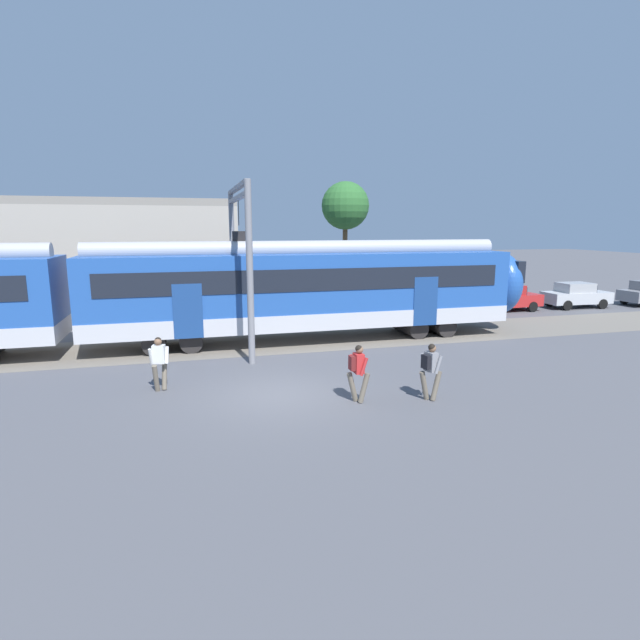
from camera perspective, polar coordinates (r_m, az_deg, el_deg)
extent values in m
plane|color=#515156|center=(15.01, -4.67, -8.51)|extent=(160.00, 160.00, 0.00)
cube|color=slate|center=(22.22, -30.49, -3.63)|extent=(80.00, 4.40, 0.01)
cube|color=silver|center=(21.74, -1.66, 0.39)|extent=(18.00, 3.06, 0.70)
cube|color=#2351A3|center=(21.52, -1.68, 4.46)|extent=(18.00, 3.00, 2.40)
cube|color=black|center=(20.03, -0.68, 4.58)|extent=(16.56, 0.03, 0.90)
cube|color=navy|center=(21.91, 11.98, 2.10)|extent=(1.10, 0.04, 2.10)
cube|color=navy|center=(19.55, -14.87, 0.96)|extent=(1.10, 0.04, 2.10)
cylinder|color=#A4A4A9|center=(21.41, -1.70, 8.13)|extent=(17.64, 0.70, 0.70)
cube|color=black|center=(20.93, -9.02, 9.46)|extent=(0.70, 0.12, 0.40)
cylinder|color=black|center=(24.07, 13.05, -0.33)|extent=(0.90, 2.40, 0.90)
cylinder|color=black|center=(23.45, 10.03, -0.50)|extent=(0.90, 2.40, 0.90)
cylinder|color=black|center=(21.28, -14.55, -1.82)|extent=(0.90, 2.40, 0.90)
cylinder|color=black|center=(21.32, -18.31, -2.00)|extent=(0.90, 2.40, 0.90)
ellipsoid|color=#2351A3|center=(25.51, 19.73, 4.02)|extent=(1.80, 2.85, 2.95)
cube|color=black|center=(25.65, 20.46, 5.35)|extent=(0.40, 2.40, 1.00)
cylinder|color=#6B6051|center=(15.86, -18.24, -6.35)|extent=(0.22, 0.38, 0.87)
cylinder|color=#6B6051|center=(16.07, -17.36, -6.07)|extent=(0.22, 0.38, 0.87)
cube|color=silver|center=(15.78, -17.94, -3.74)|extent=(0.40, 0.31, 0.56)
cylinder|color=silver|center=(15.81, -17.08, -3.85)|extent=(0.14, 0.26, 0.52)
cylinder|color=silver|center=(15.77, -18.78, -3.98)|extent=(0.14, 0.26, 0.52)
sphere|color=brown|center=(15.67, -18.04, -2.37)|extent=(0.22, 0.22, 0.22)
sphere|color=black|center=(15.68, -18.03, -2.25)|extent=(0.20, 0.20, 0.20)
cylinder|color=#6B6051|center=(14.26, 5.04, -7.74)|extent=(0.36, 0.16, 0.87)
cylinder|color=#6B6051|center=(14.32, 3.73, -7.64)|extent=(0.36, 0.16, 0.87)
cube|color=red|center=(14.08, 4.43, -4.95)|extent=(0.25, 0.36, 0.56)
cylinder|color=red|center=(14.27, 3.81, -4.94)|extent=(0.25, 0.09, 0.52)
cylinder|color=red|center=(13.93, 5.05, -5.35)|extent=(0.25, 0.09, 0.52)
sphere|color=brown|center=(13.99, 4.53, -3.40)|extent=(0.22, 0.22, 0.22)
sphere|color=black|center=(13.97, 4.45, -3.29)|extent=(0.20, 0.20, 0.20)
cube|color=maroon|center=(14.02, 3.74, -4.93)|extent=(0.16, 0.28, 0.40)
cylinder|color=#6B6051|center=(14.77, 13.12, -7.33)|extent=(0.38, 0.23, 0.87)
cylinder|color=#6B6051|center=(14.72, 11.83, -7.34)|extent=(0.38, 0.23, 0.87)
cube|color=gray|center=(14.54, 12.59, -4.67)|extent=(0.32, 0.41, 0.56)
cylinder|color=gray|center=(14.67, 11.78, -4.71)|extent=(0.26, 0.14, 0.52)
cylinder|color=gray|center=(14.45, 13.39, -5.01)|extent=(0.26, 0.14, 0.52)
sphere|color=brown|center=(14.46, 12.71, -3.17)|extent=(0.22, 0.22, 0.22)
sphere|color=black|center=(14.44, 12.65, -3.06)|extent=(0.20, 0.20, 0.20)
cube|color=black|center=(14.42, 12.05, -4.69)|extent=(0.22, 0.31, 0.40)
cube|color=#B22323|center=(31.42, 20.53, 2.14)|extent=(4.09, 1.86, 0.68)
cube|color=maroon|center=(31.25, 20.39, 3.26)|extent=(1.98, 1.54, 0.56)
cube|color=black|center=(31.85, 21.73, 3.22)|extent=(0.20, 1.37, 0.48)
cylinder|color=black|center=(32.84, 21.34, 1.83)|extent=(0.61, 0.23, 0.60)
cylinder|color=black|center=(31.68, 23.12, 1.40)|extent=(0.61, 0.23, 0.60)
cylinder|color=black|center=(31.33, 17.84, 1.65)|extent=(0.61, 0.23, 0.60)
cylinder|color=black|center=(30.10, 19.57, 1.20)|extent=(0.61, 0.23, 0.60)
cube|color=#B7BABF|center=(34.41, 27.23, 2.32)|extent=(4.05, 1.78, 0.68)
cube|color=#A1A3A8|center=(34.24, 27.13, 3.34)|extent=(1.95, 1.51, 0.56)
cube|color=black|center=(34.86, 28.32, 3.28)|extent=(0.17, 1.37, 0.48)
cylinder|color=black|center=(35.84, 27.90, 2.00)|extent=(0.61, 0.22, 0.60)
cylinder|color=black|center=(34.70, 29.57, 1.60)|extent=(0.61, 0.22, 0.60)
cylinder|color=black|center=(34.27, 24.76, 1.92)|extent=(0.61, 0.22, 0.60)
cylinder|color=black|center=(33.07, 26.40, 1.50)|extent=(0.61, 0.22, 0.60)
cylinder|color=black|center=(37.53, 31.47, 2.01)|extent=(0.61, 0.23, 0.60)
cylinder|color=gray|center=(17.82, -8.02, 5.17)|extent=(0.24, 0.24, 6.50)
cylinder|color=gray|center=(24.16, -9.93, 6.53)|extent=(0.24, 0.24, 6.50)
cube|color=gray|center=(20.98, -9.38, 14.70)|extent=(0.20, 6.40, 0.16)
cube|color=gray|center=(20.95, -9.35, 13.61)|extent=(0.20, 6.40, 0.16)
cylinder|color=black|center=(20.93, -9.30, 11.97)|extent=(0.03, 0.03, 1.00)
cube|color=#B2A899|center=(30.95, -24.63, 6.13)|extent=(15.91, 5.00, 6.00)
cube|color=gray|center=(30.92, -25.10, 12.04)|extent=(15.91, 5.00, 0.40)
cylinder|color=brown|center=(33.15, 2.86, 6.59)|extent=(0.32, 0.32, 5.17)
sphere|color=#2D662D|center=(33.09, 2.92, 12.93)|extent=(3.08, 3.08, 3.08)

